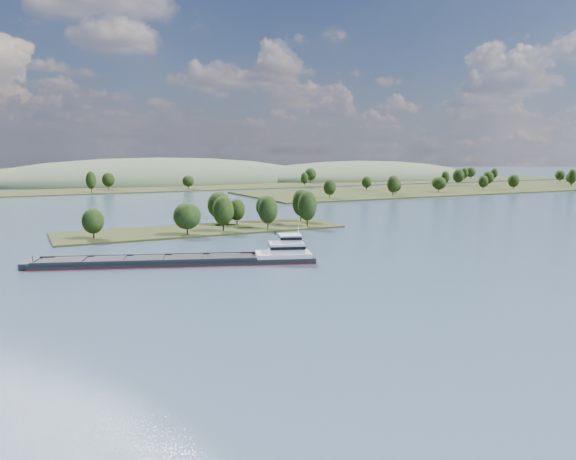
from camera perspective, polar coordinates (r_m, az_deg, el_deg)
ground at (r=145.83m, az=-1.54°, el=-3.06°), size 1800.00×1800.00×0.00m
tree_island at (r=202.23m, az=-6.70°, el=1.22°), size 100.00×31.22×14.35m
right_bank at (r=425.98m, az=17.04°, el=4.06°), size 320.00×90.00×15.15m
back_shoreline at (r=416.58m, az=-16.61°, el=3.95°), size 900.00×60.00×15.34m
hill_east at (r=577.43m, az=7.48°, el=5.20°), size 260.00×140.00×36.00m
hill_west at (r=524.67m, az=-13.02°, el=4.78°), size 320.00×160.00×44.00m
cargo_barge at (r=142.63m, az=-9.53°, el=-2.92°), size 69.94×31.12×9.62m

